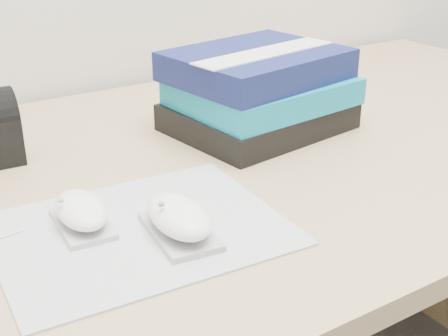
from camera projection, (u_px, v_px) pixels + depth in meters
desk at (217, 261)px, 1.10m from camera, size 1.60×0.80×0.73m
mousepad at (140, 230)px, 0.72m from camera, size 0.34×0.27×0.00m
mouse_rear at (81, 212)px, 0.72m from camera, size 0.06×0.11×0.04m
mouse_front at (179, 218)px, 0.70m from camera, size 0.08×0.12×0.05m
book_stack at (259, 91)px, 1.01m from camera, size 0.29×0.25×0.13m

